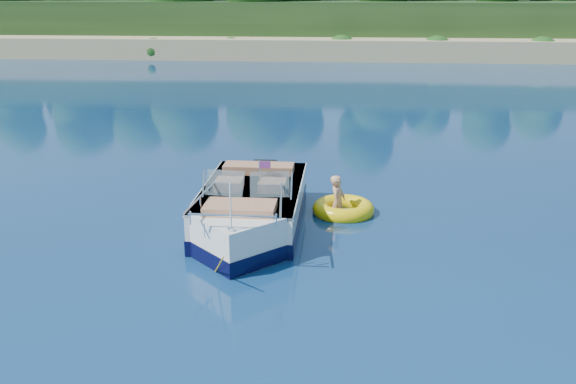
% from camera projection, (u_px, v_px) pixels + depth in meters
% --- Properties ---
extents(ground, '(160.00, 160.00, 0.00)m').
position_uv_depth(ground, '(333.00, 255.00, 13.18)').
color(ground, '#09163F').
rests_on(ground, ground).
extents(shoreline, '(170.00, 59.00, 6.00)m').
position_uv_depth(shoreline, '(341.00, 23.00, 73.32)').
color(shoreline, tan).
rests_on(shoreline, ground).
extents(motorboat, '(2.26, 6.23, 2.07)m').
position_uv_depth(motorboat, '(250.00, 213.00, 14.42)').
color(motorboat, white).
rests_on(motorboat, ground).
extents(tow_tube, '(1.82, 1.82, 0.40)m').
position_uv_depth(tow_tube, '(343.00, 209.00, 15.54)').
color(tow_tube, yellow).
rests_on(tow_tube, ground).
extents(boy, '(0.51, 0.81, 1.48)m').
position_uv_depth(boy, '(338.00, 212.00, 15.62)').
color(boy, tan).
rests_on(boy, ground).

